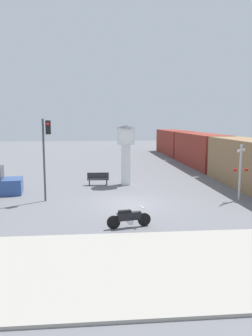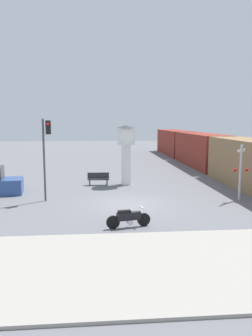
{
  "view_description": "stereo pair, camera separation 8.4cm",
  "coord_description": "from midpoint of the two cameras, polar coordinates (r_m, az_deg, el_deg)",
  "views": [
    {
      "loc": [
        -1.93,
        -18.23,
        4.73
      ],
      "look_at": [
        -0.19,
        0.78,
        1.97
      ],
      "focal_mm": 35.0,
      "sensor_mm": 36.0,
      "label": 1
    },
    {
      "loc": [
        -1.85,
        -18.24,
        4.73
      ],
      "look_at": [
        -0.19,
        0.78,
        1.97
      ],
      "focal_mm": 35.0,
      "sensor_mm": 36.0,
      "label": 2
    }
  ],
  "objects": [
    {
      "name": "railroad_crossing_signal",
      "position": [
        20.61,
        19.18,
        -0.31
      ],
      "size": [
        0.9,
        0.82,
        3.35
      ],
      "color": "#B7B7BC",
      "rests_on": "ground_plane"
    },
    {
      "name": "motorcycle",
      "position": [
        14.76,
        0.35,
        -8.71
      ],
      "size": [
        2.01,
        0.6,
        0.9
      ],
      "rotation": [
        0.0,
        0.0,
        0.21
      ],
      "color": "black",
      "rests_on": "ground_plane"
    },
    {
      "name": "ground_plane",
      "position": [
        18.93,
        0.67,
        -6.25
      ],
      "size": [
        120.0,
        120.0,
        0.0
      ],
      "primitive_type": "plane",
      "color": "slate"
    },
    {
      "name": "clock_tower",
      "position": [
        24.16,
        -0.14,
        3.98
      ],
      "size": [
        1.45,
        1.45,
        4.41
      ],
      "color": "white",
      "rests_on": "ground_plane"
    },
    {
      "name": "traffic_light",
      "position": [
        19.67,
        -13.9,
        3.83
      ],
      "size": [
        0.5,
        0.35,
        4.86
      ],
      "color": "#47474C",
      "rests_on": "ground_plane"
    },
    {
      "name": "sidewalk_strip",
      "position": [
        11.25,
        5.13,
        -16.4
      ],
      "size": [
        36.0,
        6.0,
        0.1
      ],
      "color": "#9E998E",
      "rests_on": "ground_plane"
    },
    {
      "name": "bench",
      "position": [
        24.35,
        -4.99,
        -1.84
      ],
      "size": [
        1.6,
        0.44,
        0.92
      ],
      "color": "#2D2D33",
      "rests_on": "ground_plane"
    },
    {
      "name": "freight_train",
      "position": [
        35.65,
        12.75,
        3.13
      ],
      "size": [
        2.8,
        35.89,
        3.4
      ],
      "color": "olive",
      "rests_on": "ground_plane"
    }
  ]
}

